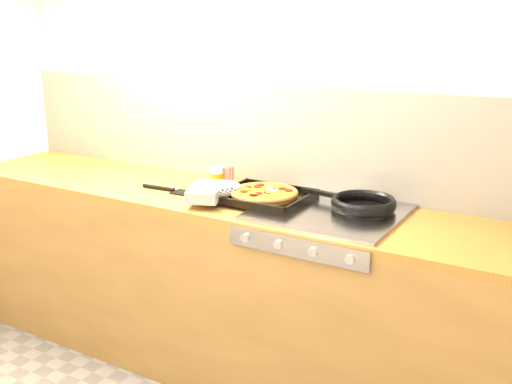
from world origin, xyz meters
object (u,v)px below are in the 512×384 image
Objects in this scene: pizza_on_tray at (249,193)px; juice_glass at (217,178)px; frying_pan at (362,204)px; tomato_can at (227,176)px.

pizza_on_tray is 4.80× the size of juice_glass.
juice_glass is (-0.25, 0.11, 0.01)m from pizza_on_tray.
frying_pan is 4.42× the size of juice_glass.
tomato_can is at bearing 174.88° from frying_pan.
juice_glass reaches higher than frying_pan.
juice_glass is at bearing 179.70° from frying_pan.
juice_glass reaches higher than pizza_on_tray.
pizza_on_tray is 0.51m from frying_pan.
juice_glass is at bearing 156.02° from pizza_on_tray.
frying_pan is at bearing -0.30° from juice_glass.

